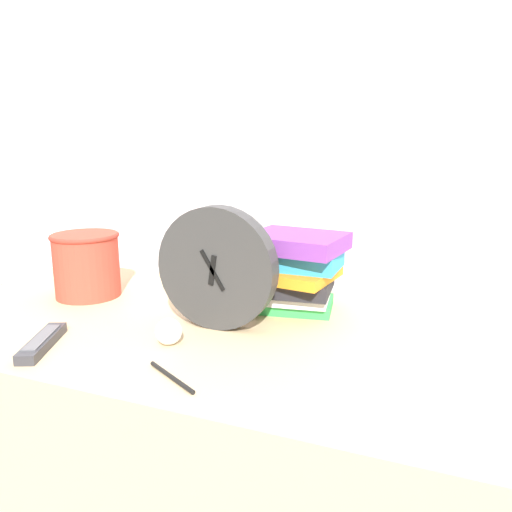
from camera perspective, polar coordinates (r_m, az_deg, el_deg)
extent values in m
cube|color=silver|center=(1.46, 0.50, 16.32)|extent=(6.00, 0.04, 2.40)
cube|color=tan|center=(1.32, -6.75, -22.26)|extent=(1.32, 0.70, 0.72)
cylinder|color=#333333|center=(1.07, -4.47, -1.36)|extent=(0.27, 0.04, 0.27)
cylinder|color=white|center=(1.06, -4.77, -1.52)|extent=(0.24, 0.01, 0.24)
cube|color=black|center=(1.06, -4.96, -1.62)|extent=(0.02, 0.01, 0.07)
cube|color=black|center=(1.06, -4.96, -1.62)|extent=(0.06, 0.01, 0.09)
cylinder|color=black|center=(1.06, -4.96, -1.62)|extent=(0.01, 0.01, 0.01)
cube|color=green|center=(1.23, 3.62, -5.41)|extent=(0.23, 0.16, 0.03)
cube|color=white|center=(1.20, 4.08, -4.57)|extent=(0.19, 0.15, 0.02)
cube|color=#232328|center=(1.20, 3.99, -3.12)|extent=(0.21, 0.19, 0.04)
cube|color=orange|center=(1.18, 3.96, -1.91)|extent=(0.22, 0.20, 0.02)
cube|color=#2D9ED1|center=(1.17, 4.74, -0.31)|extent=(0.20, 0.13, 0.04)
cube|color=#7A3899|center=(1.16, 4.62, 1.59)|extent=(0.23, 0.20, 0.04)
cylinder|color=#C63D2D|center=(1.37, -18.78, -0.98)|extent=(0.17, 0.17, 0.17)
torus|color=#9F3024|center=(1.36, -19.02, 2.19)|extent=(0.17, 0.17, 0.01)
cube|color=#333338|center=(1.09, -23.23, -9.09)|extent=(0.10, 0.17, 0.02)
cube|color=#59595E|center=(1.09, -23.29, -8.52)|extent=(0.07, 0.13, 0.00)
sphere|color=white|center=(1.03, -9.96, -8.48)|extent=(0.05, 0.05, 0.05)
cylinder|color=black|center=(0.90, -9.63, -13.47)|extent=(0.13, 0.08, 0.01)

